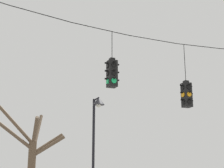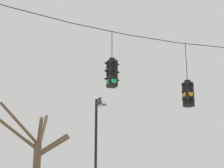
% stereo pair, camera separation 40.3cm
% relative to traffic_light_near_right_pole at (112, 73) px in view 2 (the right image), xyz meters
% --- Properties ---
extents(span_wire, '(16.25, 0.03, 0.75)m').
position_rel_traffic_light_near_right_pole_xyz_m(span_wire, '(1.86, 0.00, 1.90)').
color(span_wire, black).
extents(traffic_light_near_right_pole, '(0.58, 0.58, 2.23)m').
position_rel_traffic_light_near_right_pole_xyz_m(traffic_light_near_right_pole, '(0.00, 0.00, 0.00)').
color(traffic_light_near_right_pole, black).
extents(traffic_light_near_left_pole, '(0.58, 0.58, 2.73)m').
position_rel_traffic_light_near_right_pole_xyz_m(traffic_light_near_left_pole, '(3.35, -0.00, -0.52)').
color(traffic_light_near_left_pole, black).
extents(street_lamp, '(0.55, 0.94, 5.17)m').
position_rel_traffic_light_near_right_pole_xyz_m(street_lamp, '(0.57, 3.09, -1.42)').
color(street_lamp, black).
rests_on(street_lamp, ground_plane).
extents(bare_tree, '(4.80, 3.31, 6.10)m').
position_rel_traffic_light_near_right_pole_xyz_m(bare_tree, '(-1.14, 9.61, -2.54)').
color(bare_tree, brown).
rests_on(bare_tree, ground_plane).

